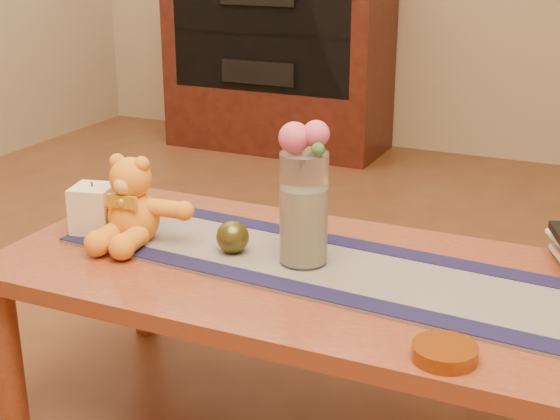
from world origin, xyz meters
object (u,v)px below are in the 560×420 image
at_px(bronze_ball, 233,237).
at_px(pillar_candle, 94,209).
at_px(teddy_bear, 133,200).
at_px(amber_dish, 444,352).
at_px(glass_vase, 304,209).

bearing_deg(bronze_ball, pillar_candle, -176.80).
bearing_deg(teddy_bear, amber_dish, -21.08).
height_order(glass_vase, bronze_ball, glass_vase).
distance_m(pillar_candle, glass_vase, 0.56).
bearing_deg(glass_vase, teddy_bear, -175.02).
bearing_deg(amber_dish, glass_vase, 144.41).
height_order(teddy_bear, bronze_ball, teddy_bear).
distance_m(pillar_candle, amber_dish, 0.99).
relative_size(teddy_bear, pillar_candle, 2.52).
bearing_deg(pillar_candle, glass_vase, 3.81).
relative_size(teddy_bear, amber_dish, 2.48).
xyz_separation_m(pillar_candle, glass_vase, (0.56, 0.04, 0.07)).
bearing_deg(teddy_bear, glass_vase, 0.37).
bearing_deg(glass_vase, bronze_ball, -174.84).
bearing_deg(amber_dish, teddy_bear, 163.53).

